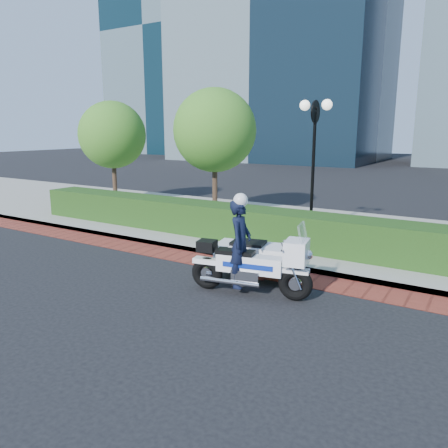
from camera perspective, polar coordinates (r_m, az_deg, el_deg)
The scene contains 9 objects.
ground at distance 10.39m, azimuth -4.55°, elevation -7.36°, with size 120.00×120.00×0.00m, color black.
brick_strip at distance 11.57m, azimuth -0.13°, elevation -5.23°, with size 60.00×1.00×0.01m, color maroon.
sidewalk at distance 15.42m, azimuth 8.76°, elevation -0.64°, with size 60.00×8.00×0.15m, color gray.
hedge_main at distance 13.17m, azimuth 4.72°, elevation -0.19°, with size 18.00×1.20×1.00m, color #193210.
lamppost at distance 13.93m, azimuth 11.67°, elevation 9.87°, with size 1.02×0.70×4.21m.
tree_a at distance 20.65m, azimuth -14.39°, elevation 11.19°, with size 3.00×3.00×4.58m.
tree_b at distance 17.13m, azimuth -1.23°, elevation 12.12°, with size 3.20×3.20×4.89m.
tower_far_left at distance 69.52m, azimuth -6.42°, elevation 23.45°, with size 16.00×14.00×34.00m, color black.
police_motorcycle at distance 9.70m, azimuth 3.45°, elevation -4.13°, with size 2.69×1.93×2.19m.
Camera 1 is at (5.84, -7.85, 3.49)m, focal length 35.00 mm.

